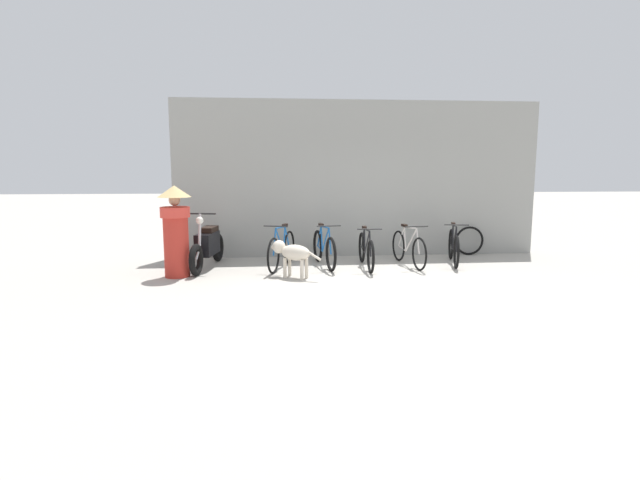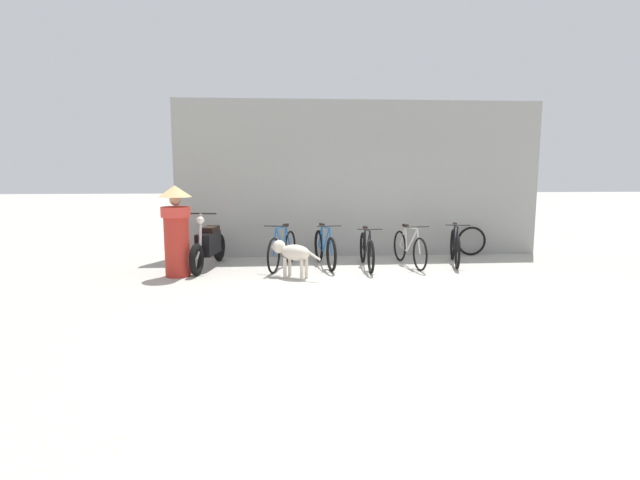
% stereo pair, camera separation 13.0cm
% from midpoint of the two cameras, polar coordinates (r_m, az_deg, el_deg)
% --- Properties ---
extents(ground_plane, '(60.00, 60.00, 0.00)m').
position_cam_midpoint_polar(ground_plane, '(8.08, 7.43, -5.48)').
color(ground_plane, '#ADA89E').
extents(shop_wall_back, '(7.87, 0.20, 3.33)m').
position_cam_midpoint_polar(shop_wall_back, '(10.88, 4.06, 6.96)').
color(shop_wall_back, gray).
rests_on(shop_wall_back, ground).
extents(bicycle_0, '(0.61, 1.59, 0.86)m').
position_cam_midpoint_polar(bicycle_0, '(9.53, -4.78, -1.12)').
color(bicycle_0, black).
rests_on(bicycle_0, ground).
extents(bicycle_1, '(0.46, 1.68, 0.85)m').
position_cam_midpoint_polar(bicycle_1, '(9.71, 0.08, -1.01)').
color(bicycle_1, black).
rests_on(bicycle_1, ground).
extents(bicycle_2, '(0.46, 1.69, 0.80)m').
position_cam_midpoint_polar(bicycle_2, '(9.61, 4.89, -1.21)').
color(bicycle_2, black).
rests_on(bicycle_2, ground).
extents(bicycle_3, '(0.46, 1.65, 0.82)m').
position_cam_midpoint_polar(bicycle_3, '(9.92, 9.70, -0.93)').
color(bicycle_3, black).
rests_on(bicycle_3, ground).
extents(bicycle_4, '(0.53, 1.59, 0.84)m').
position_cam_midpoint_polar(bicycle_4, '(10.29, 14.68, -0.76)').
color(bicycle_4, black).
rests_on(bicycle_4, ground).
extents(motorcycle, '(0.58, 1.96, 1.10)m').
position_cam_midpoint_polar(motorcycle, '(9.76, -13.11, -0.70)').
color(motorcycle, black).
rests_on(motorcycle, ground).
extents(stray_dog, '(0.87, 0.67, 0.64)m').
position_cam_midpoint_polar(stray_dog, '(8.71, -3.66, -1.44)').
color(stray_dog, beige).
rests_on(stray_dog, ground).
extents(person_in_robes, '(0.64, 0.64, 1.61)m').
position_cam_midpoint_polar(person_in_robes, '(9.08, -16.57, 1.36)').
color(person_in_robes, '#B72D23').
rests_on(person_in_robes, ground).
extents(spare_tire_left, '(0.64, 0.06, 0.64)m').
position_cam_midpoint_polar(spare_tire_left, '(11.41, 16.38, -0.08)').
color(spare_tire_left, black).
rests_on(spare_tire_left, ground).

